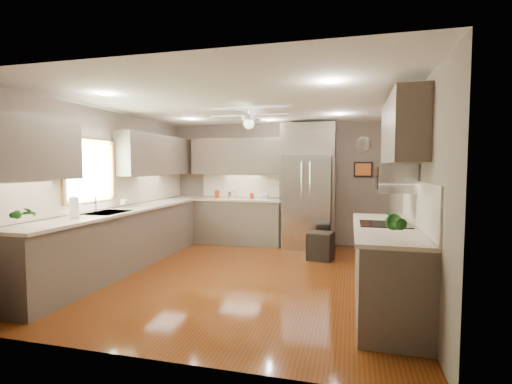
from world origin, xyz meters
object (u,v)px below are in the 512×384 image
at_px(potted_plant_left, 24,214).
at_px(microwave, 395,178).
at_px(potted_plant_right, 395,221).
at_px(canister_c, 233,194).
at_px(canister_a, 217,194).
at_px(canister_b, 230,195).
at_px(stool, 321,246).
at_px(refrigerator, 308,188).
at_px(canister_d, 252,196).
at_px(bowl, 264,198).
at_px(soap_bottle, 126,202).
at_px(paper_towel, 74,207).

bearing_deg(potted_plant_left, microwave, 18.74).
distance_m(potted_plant_left, potted_plant_right, 3.88).
distance_m(canister_c, potted_plant_right, 4.76).
relative_size(canister_a, canister_b, 1.15).
bearing_deg(stool, refrigerator, 109.60).
bearing_deg(potted_plant_right, microwave, 83.88).
bearing_deg(stool, canister_d, 147.38).
bearing_deg(canister_d, stool, -32.62).
bearing_deg(bowl, canister_d, -173.09).
relative_size(potted_plant_left, stool, 0.64).
bearing_deg(canister_c, canister_b, -163.13).
relative_size(soap_bottle, paper_towel, 0.65).
xyz_separation_m(canister_b, paper_towel, (-1.01, -3.34, 0.07)).
distance_m(bowl, microwave, 3.59).
xyz_separation_m(potted_plant_left, paper_towel, (0.01, 0.75, -0.01)).
bearing_deg(potted_plant_left, canister_c, 75.26).
bearing_deg(canister_a, paper_towel, -102.42).
bearing_deg(canister_b, canister_a, -176.72).
distance_m(soap_bottle, bowl, 2.77).
height_order(soap_bottle, microwave, microwave).
relative_size(canister_c, microwave, 0.33).
distance_m(refrigerator, stool, 1.37).
height_order(potted_plant_left, paper_towel, potted_plant_left).
height_order(canister_d, microwave, microwave).
xyz_separation_m(canister_d, potted_plant_right, (2.37, -3.82, 0.12)).
xyz_separation_m(canister_c, microwave, (2.90, -2.77, 0.45)).
relative_size(canister_b, potted_plant_left, 0.47).
xyz_separation_m(canister_d, paper_towel, (-1.49, -3.33, 0.08)).
xyz_separation_m(potted_plant_left, refrigerator, (2.66, 4.06, 0.09)).
height_order(bowl, refrigerator, refrigerator).
distance_m(bowl, stool, 1.75).
xyz_separation_m(soap_bottle, paper_towel, (0.10, -1.29, 0.05)).
xyz_separation_m(potted_plant_right, bowl, (-2.12, 3.85, -0.15)).
distance_m(canister_a, canister_d, 0.76).
bearing_deg(potted_plant_left, paper_towel, 89.25).
distance_m(canister_a, bowl, 1.00).
height_order(bowl, microwave, microwave).
height_order(refrigerator, microwave, refrigerator).
relative_size(soap_bottle, potted_plant_left, 0.61).
bearing_deg(refrigerator, paper_towel, -128.72).
height_order(soap_bottle, bowl, soap_bottle).
xyz_separation_m(soap_bottle, microwave, (4.08, -0.69, 0.45)).
height_order(canister_a, bowl, canister_a).
bearing_deg(canister_c, stool, -27.40).
bearing_deg(microwave, potted_plant_right, -96.12).
height_order(canister_c, refrigerator, refrigerator).
distance_m(canister_a, paper_towel, 3.41).
bearing_deg(potted_plant_left, canister_d, 69.85).
xyz_separation_m(canister_d, soap_bottle, (-1.59, -2.04, 0.03)).
relative_size(canister_d, potted_plant_left, 0.38).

